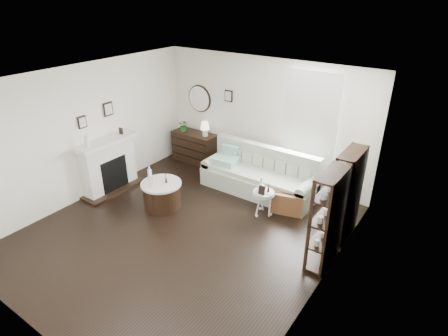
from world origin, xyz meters
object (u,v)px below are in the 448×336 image
Objects in this scene: sofa at (260,177)px; dresser at (195,147)px; drum_table at (162,195)px; pedestal_table at (264,194)px.

dresser is (-2.08, 0.39, 0.06)m from sofa.
pedestal_table is (1.77, 0.91, 0.18)m from drum_table.
drum_table is 1.58× the size of pedestal_table.
drum_table is 2.00m from pedestal_table.
sofa is at bearing 124.17° from pedestal_table.
drum_table is at bearing -126.31° from sofa.
pedestal_table is at bearing -24.15° from dresser.
dresser is 2.25m from drum_table.
sofa is 4.89× the size of pedestal_table.
sofa is 0.95m from pedestal_table.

